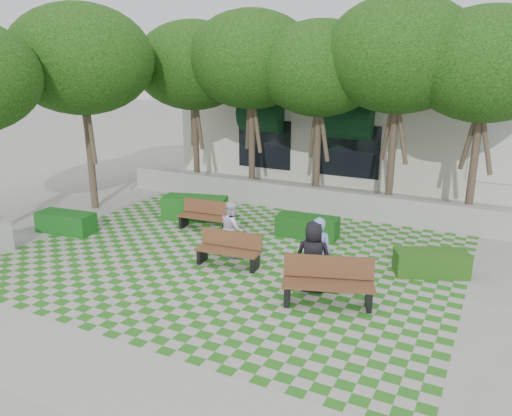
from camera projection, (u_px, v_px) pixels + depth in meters
The scene contains 17 objects.
ground at pixel (213, 272), 12.99m from camera, with size 90.00×90.00×0.00m, color gray.
lawn at pixel (232, 258), 13.84m from camera, with size 12.00×12.00×0.00m, color #2B721E.
sidewalk_south at pixel (75, 366), 8.98m from camera, with size 16.00×2.00×0.01m, color #9E9B93.
sidewalk_west at pixel (48, 222), 16.98m from camera, with size 2.00×12.00×0.01m, color #9E9B93.
retaining_wall at pixel (302, 198), 18.15m from camera, with size 15.00×0.36×0.90m, color #9E9B93.
bench_east at pixel (328, 283), 11.15m from camera, with size 2.14×1.30×1.07m.
bench_mid at pixel (229, 250), 13.28m from camera, with size 1.78×0.74×0.91m.
bench_west at pixel (206, 216), 16.11m from camera, with size 1.81×0.74×0.93m.
hedge_east at pixel (431, 263), 12.72m from camera, with size 1.81×0.72×0.63m, color #1F4C14.
hedge_midright at pixel (307, 227), 15.46m from camera, with size 1.89×0.76×0.66m, color #124614.
hedge_midleft at pixel (195, 207), 17.28m from camera, with size 2.18×0.87×0.76m, color #165218.
hedge_west at pixel (66, 222), 15.87m from camera, with size 1.87×0.75×0.65m, color #144D19.
person_blue at pixel (318, 253), 11.79m from camera, with size 0.66×0.43×1.80m, color #7696D7.
person_dark at pixel (313, 257), 11.66m from camera, with size 0.85×0.56×1.75m, color black.
person_white at pixel (232, 228), 13.88m from camera, with size 0.77×0.60×1.58m, color white.
tree_row at pixel (254, 63), 17.40m from camera, with size 17.70×13.40×7.41m.
building at pixel (383, 120), 23.88m from camera, with size 18.00×8.92×5.15m.
Camera 1 is at (6.44, -10.15, 5.30)m, focal length 35.00 mm.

